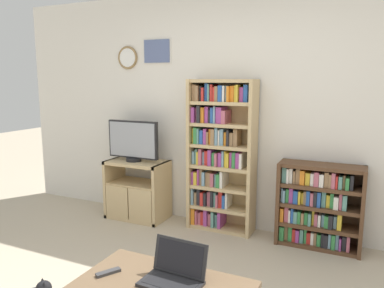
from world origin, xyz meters
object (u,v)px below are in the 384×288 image
object	(u,v)px
remote_far_from_laptop	(108,272)
television	(133,141)
bookshelf_tall	(219,154)
laptop	(175,272)
tv_stand	(137,190)
bookshelf_short	(317,206)

from	to	relation	value
remote_far_from_laptop	television	bearing A→B (deg)	149.38
bookshelf_tall	remote_far_from_laptop	xyz separation A→B (m)	(-0.02, -1.94, -0.43)
remote_far_from_laptop	laptop	bearing A→B (deg)	43.24
tv_stand	laptop	distance (m)	2.23
remote_far_from_laptop	tv_stand	bearing A→B (deg)	148.51
laptop	tv_stand	bearing A→B (deg)	132.02
television	bookshelf_tall	xyz separation A→B (m)	(1.03, 0.12, -0.09)
tv_stand	bookshelf_tall	xyz separation A→B (m)	(1.00, 0.11, 0.50)
bookshelf_tall	tv_stand	bearing A→B (deg)	-173.68
bookshelf_tall	bookshelf_short	xyz separation A→B (m)	(1.05, -0.01, -0.43)
laptop	bookshelf_short	bearing A→B (deg)	73.75
bookshelf_tall	laptop	distance (m)	1.92
television	tv_stand	bearing A→B (deg)	15.64
laptop	remote_far_from_laptop	world-z (taller)	laptop
tv_stand	television	size ratio (longest dim) A/B	1.09
television	bookshelf_tall	size ratio (longest dim) A/B	0.39
tv_stand	bookshelf_short	size ratio (longest dim) A/B	0.85
bookshelf_tall	laptop	bearing A→B (deg)	-77.26
television	remote_far_from_laptop	size ratio (longest dim) A/B	4.04
remote_far_from_laptop	bookshelf_tall	bearing A→B (deg)	119.84
bookshelf_short	remote_far_from_laptop	bearing A→B (deg)	-118.88
television	remote_far_from_laptop	bearing A→B (deg)	-60.94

